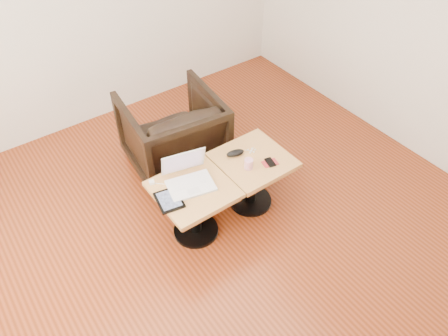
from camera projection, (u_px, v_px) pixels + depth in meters
room_shell at (223, 107)px, 2.74m from camera, size 4.52×4.52×2.71m
side_table_left at (194, 200)px, 3.46m from camera, size 0.59×0.59×0.53m
side_table_right at (252, 170)px, 3.71m from camera, size 0.58×0.58×0.53m
laptop at (188, 178)px, 3.38m from camera, size 0.41×0.39×0.25m
tablet at (169, 200)px, 3.27m from camera, size 0.22×0.26×0.02m
charging_adapter at (152, 182)px, 3.40m from camera, size 0.05×0.05×0.02m
glasses_case at (235, 153)px, 3.63m from camera, size 0.17×0.11×0.05m
striped_cup at (249, 164)px, 3.51m from camera, size 0.08×0.08×0.09m
earbuds_tangle at (252, 150)px, 3.68m from camera, size 0.08×0.07×0.02m
phone_on_sleeve at (270, 163)px, 3.57m from camera, size 0.14×0.12×0.02m
armchair at (173, 133)px, 4.09m from camera, size 0.92×0.94×0.78m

